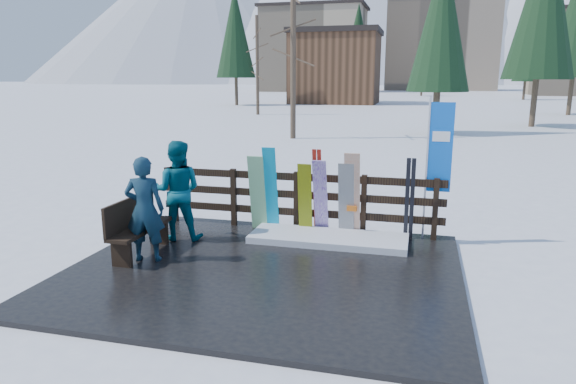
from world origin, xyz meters
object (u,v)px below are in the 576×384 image
(snowboard_5, at_px, (352,195))
(person_front, at_px, (145,209))
(snowboard_2, at_px, (305,199))
(snowboard_4, at_px, (346,200))
(snowboard_3, at_px, (321,197))
(snowboard_0, at_px, (271,189))
(snowboard_1, at_px, (258,193))
(bench, at_px, (137,225))
(rental_flag, at_px, (437,153))
(person_back, at_px, (178,190))

(snowboard_5, bearing_deg, person_front, -145.83)
(snowboard_2, xyz_separation_m, snowboard_4, (0.78, -0.00, 0.02))
(snowboard_2, bearing_deg, snowboard_3, -0.00)
(snowboard_0, distance_m, snowboard_1, 0.28)
(bench, xyz_separation_m, snowboard_4, (3.25, 1.86, 0.19))
(person_front, bearing_deg, snowboard_5, -160.07)
(snowboard_1, relative_size, snowboard_2, 1.09)
(snowboard_1, xyz_separation_m, rental_flag, (3.30, 0.27, 0.87))
(snowboard_2, distance_m, snowboard_5, 0.90)
(rental_flag, relative_size, person_front, 1.52)
(snowboard_4, distance_m, person_back, 3.10)
(bench, relative_size, snowboard_2, 1.09)
(person_front, distance_m, person_back, 1.19)
(snowboard_3, xyz_separation_m, snowboard_5, (0.59, 0.00, 0.07))
(snowboard_0, relative_size, person_back, 0.92)
(snowboard_4, relative_size, rental_flag, 0.55)
(snowboard_0, xyz_separation_m, snowboard_3, (0.97, -0.00, -0.10))
(snowboard_4, bearing_deg, rental_flag, 9.73)
(bench, relative_size, snowboard_1, 1.00)
(snowboard_3, distance_m, person_back, 2.64)
(snowboard_5, bearing_deg, bench, -150.99)
(snowboard_3, height_order, snowboard_5, snowboard_5)
(snowboard_4, height_order, snowboard_5, snowboard_5)
(snowboard_4, height_order, person_front, person_front)
(snowboard_3, xyz_separation_m, snowboard_4, (0.48, 0.00, -0.02))
(bench, height_order, snowboard_5, snowboard_5)
(snowboard_3, height_order, rental_flag, rental_flag)
(snowboard_3, bearing_deg, person_back, -160.24)
(snowboard_5, bearing_deg, person_back, -163.82)
(snowboard_0, xyz_separation_m, snowboard_1, (-0.27, 0.00, -0.09))
(bench, xyz_separation_m, snowboard_2, (2.47, 1.86, 0.17))
(rental_flag, bearing_deg, snowboard_1, -175.32)
(bench, height_order, snowboard_1, snowboard_1)
(snowboard_1, distance_m, snowboard_5, 1.83)
(snowboard_1, height_order, snowboard_4, snowboard_1)
(snowboard_2, distance_m, snowboard_3, 0.30)
(person_back, bearing_deg, snowboard_3, -172.55)
(snowboard_4, bearing_deg, snowboard_3, 180.00)
(snowboard_2, height_order, person_back, person_back)
(snowboard_1, bearing_deg, snowboard_5, 0.00)
(snowboard_1, bearing_deg, snowboard_2, 0.00)
(snowboard_0, xyz_separation_m, snowboard_5, (1.56, 0.00, -0.02))
(snowboard_2, height_order, snowboard_4, snowboard_4)
(snowboard_5, bearing_deg, snowboard_4, -180.00)
(snowboard_1, relative_size, snowboard_4, 1.05)
(snowboard_0, distance_m, rental_flag, 3.14)
(snowboard_1, height_order, rental_flag, rental_flag)
(snowboard_0, height_order, snowboard_4, snowboard_0)
(snowboard_0, bearing_deg, rental_flag, 5.10)
(snowboard_0, height_order, snowboard_5, snowboard_0)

